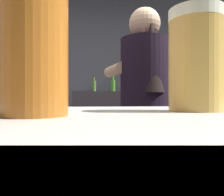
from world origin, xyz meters
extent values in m
cube|color=#474751|center=(0.00, 2.20, 1.35)|extent=(5.20, 0.10, 2.70)
cube|color=#49432F|center=(0.35, 0.71, 0.44)|extent=(2.10, 0.60, 0.88)
cube|color=#363036|center=(-0.07, 1.92, 0.58)|extent=(0.81, 0.36, 1.16)
cube|color=#35323C|center=(0.17, 0.26, 0.46)|extent=(0.28, 0.20, 0.92)
cylinder|color=black|center=(0.17, 0.26, 1.20)|extent=(0.34, 0.34, 0.57)
sphere|color=#DCAF88|center=(0.17, 0.26, 1.60)|extent=(0.22, 0.22, 0.22)
cone|color=black|center=(0.19, 0.17, 1.35)|extent=(0.18, 0.18, 0.49)
cylinder|color=#DCAF88|center=(-0.03, 0.38, 1.28)|extent=(0.15, 0.33, 0.08)
cylinder|color=#DCAF88|center=(0.30, 0.46, 1.28)|extent=(0.15, 0.33, 0.08)
cube|color=brown|center=(1.00, 0.74, 0.98)|extent=(0.10, 0.08, 0.20)
cylinder|color=black|center=(0.98, 0.74, 1.12)|extent=(0.02, 0.02, 0.08)
cylinder|color=black|center=(1.00, 0.74, 1.11)|extent=(0.02, 0.02, 0.06)
cylinder|color=black|center=(1.03, 0.74, 1.12)|extent=(0.02, 0.02, 0.08)
cylinder|color=slate|center=(-0.17, 0.64, 0.91)|extent=(0.20, 0.20, 0.06)
cube|color=silver|center=(0.45, 0.66, 0.89)|extent=(0.24, 0.11, 0.01)
cylinder|color=#DAAD53|center=(-0.03, -0.97, 1.13)|extent=(0.08, 0.08, 0.14)
cylinder|color=white|center=(-0.03, -0.97, 1.20)|extent=(0.08, 0.08, 0.02)
cylinder|color=#AF6221|center=(-0.25, -1.05, 1.12)|extent=(0.07, 0.07, 0.14)
cylinder|color=#4B892A|center=(0.09, 2.00, 1.25)|extent=(0.07, 0.07, 0.17)
cylinder|color=#4B892A|center=(0.09, 2.00, 1.37)|extent=(0.03, 0.03, 0.07)
cylinder|color=black|center=(0.09, 2.00, 1.41)|extent=(0.03, 0.03, 0.01)
cylinder|color=#527D32|center=(-0.18, 1.97, 1.24)|extent=(0.06, 0.06, 0.15)
cylinder|color=#527D32|center=(-0.18, 1.97, 1.35)|extent=(0.03, 0.03, 0.06)
cylinder|color=black|center=(-0.18, 1.97, 1.38)|extent=(0.03, 0.03, 0.01)
camera|label=1|loc=(-0.19, -1.31, 1.08)|focal=36.55mm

